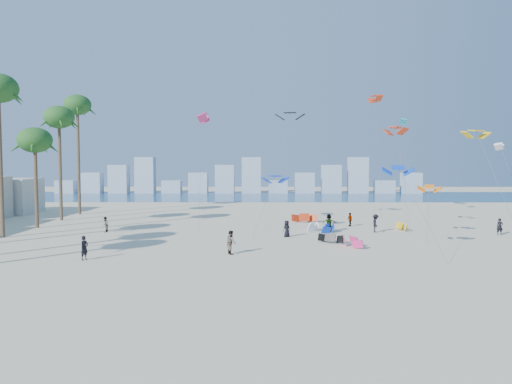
{
  "coord_description": "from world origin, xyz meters",
  "views": [
    {
      "loc": [
        3.38,
        -31.31,
        7.52
      ],
      "look_at": [
        3.0,
        16.0,
        4.5
      ],
      "focal_mm": 34.16,
      "sensor_mm": 36.0,
      "label": 1
    }
  ],
  "objects": [
    {
      "name": "kitesurfer_mid",
      "position": [
        1.04,
        7.68,
        0.96
      ],
      "size": [
        1.03,
        1.14,
        1.91
      ],
      "primitive_type": "imported",
      "rotation": [
        0.0,
        0.0,
        1.97
      ],
      "color": "gray",
      "rests_on": "ground"
    },
    {
      "name": "distant_skyline",
      "position": [
        -1.19,
        82.0,
        3.09
      ],
      "size": [
        85.0,
        3.0,
        8.4
      ],
      "color": "#9EADBF",
      "rests_on": "ground"
    },
    {
      "name": "ground",
      "position": [
        0.0,
        0.0,
        0.0
      ],
      "size": [
        220.0,
        220.0,
        0.0
      ],
      "primitive_type": "plane",
      "color": "beige",
      "rests_on": "ground"
    },
    {
      "name": "kitesurfer_near",
      "position": [
        -9.96,
        5.19,
        0.93
      ],
      "size": [
        0.69,
        0.8,
        1.85
      ],
      "primitive_type": "imported",
      "rotation": [
        0.0,
        0.0,
        1.13
      ],
      "color": "black",
      "rests_on": "ground"
    },
    {
      "name": "flying_kites",
      "position": [
        13.51,
        22.99,
        11.28
      ],
      "size": [
        34.38,
        32.7,
        16.81
      ],
      "color": "blue",
      "rests_on": "ground"
    },
    {
      "name": "kitesurfers_far",
      "position": [
        10.0,
        19.85,
        0.89
      ],
      "size": [
        41.44,
        8.88,
        1.92
      ],
      "color": "black",
      "rests_on": "ground"
    },
    {
      "name": "ocean",
      "position": [
        0.0,
        72.0,
        0.01
      ],
      "size": [
        220.0,
        220.0,
        0.0
      ],
      "primitive_type": "plane",
      "color": "navy",
      "rests_on": "ground"
    },
    {
      "name": "grounded_kites",
      "position": [
        10.77,
        19.7,
        0.44
      ],
      "size": [
        12.09,
        18.94,
        1.01
      ],
      "color": "black",
      "rests_on": "ground"
    }
  ]
}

